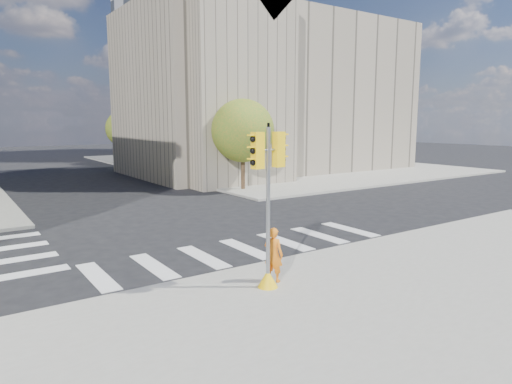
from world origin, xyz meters
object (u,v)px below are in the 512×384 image
Objects in this scene: lamp_near at (219,123)px; photographer at (273,254)px; lamp_far at (149,122)px; traffic_signal at (268,220)px.

photographer is (-9.56, -19.66, -3.64)m from lamp_near.
lamp_far reaches higher than photographer.
photographer is at bearing 28.03° from traffic_signal.
photographer is (-9.56, -33.66, -3.64)m from lamp_far.
lamp_far is 5.16× the size of photographer.
traffic_signal is 1.22m from photographer.
lamp_near reaches higher than traffic_signal.
lamp_far reaches higher than traffic_signal.
lamp_near is 1.81× the size of traffic_signal.
traffic_signal is 2.85× the size of photographer.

